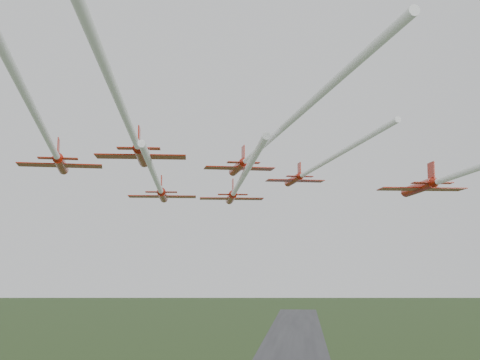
# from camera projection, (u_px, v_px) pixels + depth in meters

# --- Properties ---
(jet_lead) EXTENTS (13.28, 54.83, 2.90)m
(jet_lead) POSITION_uv_depth(u_px,v_px,m) (236.00, 188.00, 90.42)
(jet_lead) COLOR #A61707
(jet_row2_left) EXTENTS (10.99, 43.42, 2.66)m
(jet_row2_left) POSITION_uv_depth(u_px,v_px,m) (160.00, 188.00, 80.38)
(jet_row2_left) COLOR #A61707
(jet_row2_right) EXTENTS (13.43, 43.39, 2.41)m
(jet_row2_right) POSITION_uv_depth(u_px,v_px,m) (311.00, 170.00, 83.90)
(jet_row2_right) COLOR #A61707
(jet_row3_left) EXTENTS (20.23, 60.00, 2.63)m
(jet_row3_left) POSITION_uv_depth(u_px,v_px,m) (46.00, 135.00, 55.84)
(jet_row3_left) COLOR #A61707
(jet_row3_mid) EXTENTS (16.56, 51.50, 2.37)m
(jet_row3_mid) POSITION_uv_depth(u_px,v_px,m) (261.00, 147.00, 63.33)
(jet_row3_mid) COLOR #A61707
(jet_row3_right) EXTENTS (13.60, 56.17, 2.91)m
(jet_row3_right) POSITION_uv_depth(u_px,v_px,m) (465.00, 172.00, 63.73)
(jet_row3_right) COLOR #A61707
(jet_row4_left) EXTENTS (14.98, 67.19, 2.36)m
(jet_row4_left) POSITION_uv_depth(u_px,v_px,m) (119.00, 101.00, 39.62)
(jet_row4_left) COLOR #A61707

